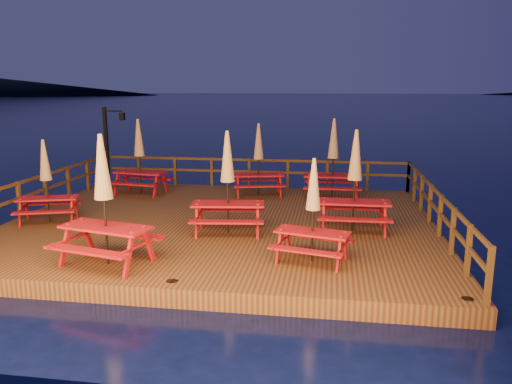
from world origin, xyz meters
TOP-DOWN VIEW (x-y plane):
  - ground at (0.00, 0.00)m, footprint 500.00×500.00m
  - deck at (0.00, 0.00)m, footprint 12.00×10.00m
  - deck_piles at (0.00, 0.00)m, footprint 11.44×9.44m
  - railing at (0.00, 1.78)m, footprint 11.80×9.75m
  - lamp_post at (-5.39, 4.55)m, footprint 0.85×0.18m
  - picnic_table_0 at (-1.70, -3.85)m, footprint 2.29×2.03m
  - picnic_table_1 at (0.55, 3.48)m, footprint 2.03×1.79m
  - picnic_table_2 at (3.68, -0.48)m, footprint 1.91×1.58m
  - picnic_table_3 at (3.12, 3.35)m, footprint 1.93×1.60m
  - picnic_table_4 at (-4.85, -0.85)m, footprint 1.98×1.79m
  - picnic_table_5 at (2.70, -3.04)m, footprint 1.88×1.67m
  - picnic_table_6 at (-3.65, 3.10)m, footprint 2.07×1.79m
  - picnic_table_7 at (0.43, -1.18)m, footprint 2.06×1.77m

SIDE VIEW (x-z plane):
  - deck_piles at x=0.00m, z-range -1.00..0.40m
  - ground at x=0.00m, z-range 0.00..0.00m
  - deck at x=0.00m, z-range 0.00..0.40m
  - railing at x=0.00m, z-range 0.61..1.71m
  - picnic_table_5 at x=2.70m, z-range 0.45..2.75m
  - picnic_table_4 at x=-4.85m, z-range 0.45..2.79m
  - picnic_table_1 at x=0.55m, z-range 0.45..2.98m
  - picnic_table_6 at x=-3.65m, z-range 0.45..3.12m
  - picnic_table_7 at x=0.43m, z-range 0.45..3.14m
  - picnic_table_2 at x=3.68m, z-range 0.45..3.15m
  - picnic_table_3 at x=3.12m, z-range 0.45..3.18m
  - picnic_table_0 at x=-1.70m, z-range 0.46..3.28m
  - lamp_post at x=-5.39m, z-range 0.70..3.70m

